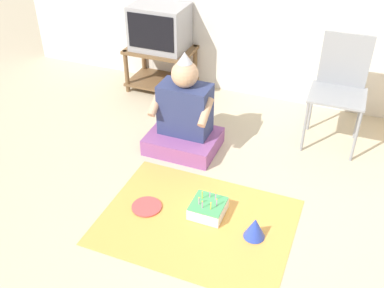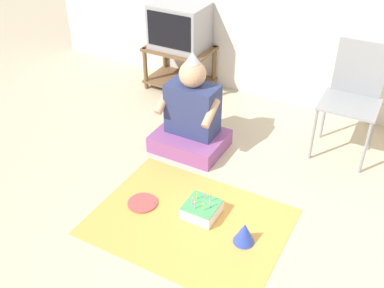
# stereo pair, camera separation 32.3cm
# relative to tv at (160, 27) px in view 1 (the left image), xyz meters

# --- Properties ---
(ground_plane) EXTENTS (16.00, 16.00, 0.00)m
(ground_plane) POSITION_rel_tv_xyz_m (1.54, -1.84, -0.66)
(ground_plane) COLOR beige
(tv_stand) EXTENTS (0.66, 0.44, 0.44)m
(tv_stand) POSITION_rel_tv_xyz_m (-0.00, -0.01, -0.40)
(tv_stand) COLOR brown
(tv_stand) RESTS_ON ground_plane
(tv) EXTENTS (0.53, 0.41, 0.43)m
(tv) POSITION_rel_tv_xyz_m (0.00, 0.00, 0.00)
(tv) COLOR #99999E
(tv) RESTS_ON tv_stand
(folding_chair) EXTENTS (0.45, 0.40, 0.92)m
(folding_chair) POSITION_rel_tv_xyz_m (1.76, -0.33, -0.12)
(folding_chair) COLOR gray
(folding_chair) RESTS_ON ground_plane
(person_seated) EXTENTS (0.58, 0.46, 0.85)m
(person_seated) POSITION_rel_tv_xyz_m (0.63, -0.91, -0.38)
(person_seated) COLOR #8C4C8C
(person_seated) RESTS_ON ground_plane
(party_cloth) EXTENTS (1.30, 0.97, 0.01)m
(party_cloth) POSITION_rel_tv_xyz_m (1.06, -1.72, -0.66)
(party_cloth) COLOR #EFA84C
(party_cloth) RESTS_ON ground_plane
(birthday_cake) EXTENTS (0.23, 0.23, 0.16)m
(birthday_cake) POSITION_rel_tv_xyz_m (1.10, -1.61, -0.61)
(birthday_cake) COLOR white
(birthday_cake) RESTS_ON party_cloth
(party_hat_blue) EXTENTS (0.14, 0.14, 0.15)m
(party_hat_blue) POSITION_rel_tv_xyz_m (1.46, -1.71, -0.58)
(party_hat_blue) COLOR blue
(party_hat_blue) RESTS_ON party_cloth
(paper_plate) EXTENTS (0.21, 0.21, 0.01)m
(paper_plate) POSITION_rel_tv_xyz_m (0.68, -1.72, -0.65)
(paper_plate) COLOR #D84C4C
(paper_plate) RESTS_ON party_cloth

